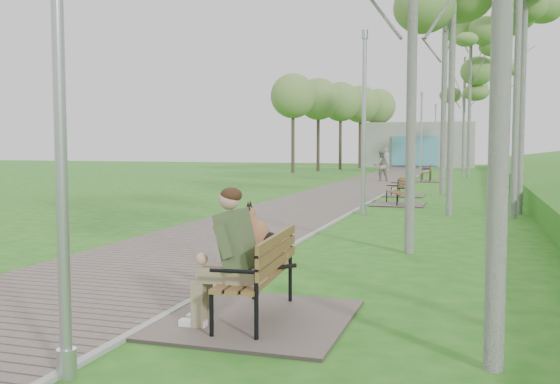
% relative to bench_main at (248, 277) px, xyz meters
% --- Properties ---
extents(ground, '(120.00, 120.00, 0.00)m').
position_rel_bench_main_xyz_m(ground, '(-0.98, 0.46, -0.51)').
color(ground, '#216916').
rests_on(ground, ground).
extents(walkway, '(3.50, 67.00, 0.04)m').
position_rel_bench_main_xyz_m(walkway, '(-2.73, 21.96, -0.49)').
color(walkway, '#655751').
rests_on(walkway, ground).
extents(kerb, '(0.10, 67.00, 0.05)m').
position_rel_bench_main_xyz_m(kerb, '(-0.98, 21.96, -0.49)').
color(kerb, '#999993').
rests_on(kerb, ground).
extents(building_north, '(10.00, 5.20, 4.00)m').
position_rel_bench_main_xyz_m(building_north, '(-2.48, 51.43, 1.48)').
color(building_north, '#9E9E99').
rests_on(building_north, ground).
extents(bench_main, '(2.07, 2.30, 1.80)m').
position_rel_bench_main_xyz_m(bench_main, '(0.00, 0.00, 0.00)').
color(bench_main, '#655751').
rests_on(bench_main, ground).
extents(bench_second, '(1.71, 1.90, 1.05)m').
position_rel_bench_main_xyz_m(bench_second, '(0.02, 14.52, -0.32)').
color(bench_second, '#655751').
rests_on(bench_second, ground).
extents(bench_third, '(1.55, 1.72, 0.95)m').
position_rel_bench_main_xyz_m(bench_third, '(-0.19, 18.25, -0.34)').
color(bench_third, '#655751').
rests_on(bench_third, ground).
extents(bench_far, '(1.95, 2.17, 1.20)m').
position_rel_bench_main_xyz_m(bench_far, '(-0.05, 28.55, -0.29)').
color(bench_far, '#655751').
rests_on(bench_far, ground).
extents(lamp_post_near, '(0.17, 0.17, 4.49)m').
position_rel_bench_main_xyz_m(lamp_post_near, '(-0.90, -2.12, 1.59)').
color(lamp_post_near, '#A2A5AA').
rests_on(lamp_post_near, ground).
extents(lamp_post_second, '(0.20, 0.20, 5.28)m').
position_rel_bench_main_xyz_m(lamp_post_second, '(-0.60, 11.31, 1.96)').
color(lamp_post_second, '#A2A5AA').
rests_on(lamp_post_second, ground).
extents(lamp_post_third, '(0.20, 0.20, 5.20)m').
position_rel_bench_main_xyz_m(lamp_post_third, '(-0.64, 32.08, 1.92)').
color(lamp_post_third, '#A2A5AA').
rests_on(lamp_post_third, ground).
extents(lamp_post_far, '(0.22, 0.22, 5.59)m').
position_rel_bench_main_xyz_m(lamp_post_far, '(-0.84, 49.95, 2.10)').
color(lamp_post_far, '#A2A5AA').
rests_on(lamp_post_far, ground).
extents(pedestrian_near, '(0.74, 0.58, 1.78)m').
position_rel_bench_main_xyz_m(pedestrian_near, '(-4.03, 41.62, 0.38)').
color(pedestrian_near, beige).
rests_on(pedestrian_near, ground).
extents(pedestrian_far, '(1.03, 0.93, 1.73)m').
position_rel_bench_main_xyz_m(pedestrian_far, '(-2.47, 28.03, 0.35)').
color(pedestrian_far, gray).
rests_on(pedestrian_far, ground).
extents(birch_mid_c, '(2.97, 2.97, 9.88)m').
position_rel_bench_main_xyz_m(birch_mid_c, '(1.24, 19.45, 7.25)').
color(birch_mid_c, silver).
rests_on(birch_mid_c, ground).
extents(birch_far_b, '(2.98, 2.98, 9.66)m').
position_rel_bench_main_xyz_m(birch_far_b, '(2.13, 33.08, 7.07)').
color(birch_far_b, silver).
rests_on(birch_far_b, ground).
extents(birch_far_c, '(2.89, 2.89, 11.54)m').
position_rel_bench_main_xyz_m(birch_far_c, '(3.28, 29.23, 8.55)').
color(birch_far_c, silver).
rests_on(birch_far_c, ground).
extents(birch_distant_a, '(2.53, 2.53, 7.99)m').
position_rel_bench_main_xyz_m(birch_distant_a, '(1.77, 35.80, 5.76)').
color(birch_distant_a, silver).
rests_on(birch_distant_a, ground).
extents(birch_distant_b, '(2.84, 2.84, 11.28)m').
position_rel_bench_main_xyz_m(birch_distant_b, '(4.57, 41.85, 8.34)').
color(birch_distant_b, silver).
rests_on(birch_distant_b, ground).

